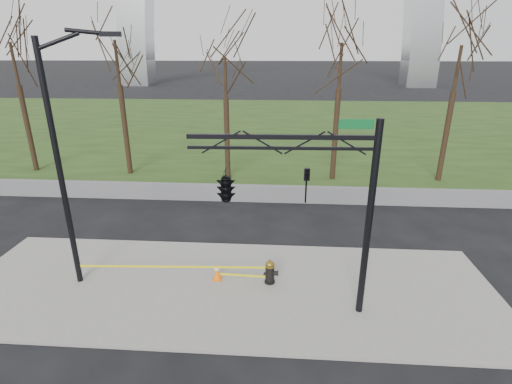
# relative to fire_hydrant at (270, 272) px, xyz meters

# --- Properties ---
(ground) EXTENTS (500.00, 500.00, 0.00)m
(ground) POSITION_rel_fire_hydrant_xyz_m (-1.46, -0.32, -0.51)
(ground) COLOR black
(ground) RESTS_ON ground
(sidewalk) EXTENTS (18.00, 6.00, 0.10)m
(sidewalk) POSITION_rel_fire_hydrant_xyz_m (-1.46, -0.32, -0.46)
(sidewalk) COLOR gray
(sidewalk) RESTS_ON ground
(grass_strip) EXTENTS (120.00, 40.00, 0.06)m
(grass_strip) POSITION_rel_fire_hydrant_xyz_m (-1.46, 29.68, -0.48)
(grass_strip) COLOR #213A15
(grass_strip) RESTS_ON ground
(guardrail) EXTENTS (60.00, 0.30, 0.90)m
(guardrail) POSITION_rel_fire_hydrant_xyz_m (-1.46, 7.68, -0.06)
(guardrail) COLOR #59595B
(guardrail) RESTS_ON ground
(tree_row) EXTENTS (49.39, 4.00, 8.84)m
(tree_row) POSITION_rel_fire_hydrant_xyz_m (0.24, 11.68, 3.91)
(tree_row) COLOR black
(tree_row) RESTS_ON ground
(fire_hydrant) EXTENTS (0.55, 0.36, 0.89)m
(fire_hydrant) POSITION_rel_fire_hydrant_xyz_m (0.00, 0.00, 0.00)
(fire_hydrant) COLOR black
(fire_hydrant) RESTS_ON sidewalk
(traffic_cone) EXTENTS (0.34, 0.34, 0.62)m
(traffic_cone) POSITION_rel_fire_hydrant_xyz_m (-1.85, 0.08, -0.10)
(traffic_cone) COLOR orange
(traffic_cone) RESTS_ON sidewalk
(street_light) EXTENTS (2.33, 0.86, 8.21)m
(street_light) POSITION_rel_fire_hydrant_xyz_m (-6.37, -0.27, 4.18)
(street_light) COLOR black
(street_light) RESTS_ON ground
(traffic_signal_mast) EXTENTS (5.10, 2.50, 6.00)m
(traffic_signal_mast) POSITION_rel_fire_hydrant_xyz_m (-0.45, -1.41, 3.64)
(traffic_signal_mast) COLOR black
(traffic_signal_mast) RESTS_ON ground
(caution_tape) EXTENTS (6.58, 0.42, 0.45)m
(caution_tape) POSITION_rel_fire_hydrant_xyz_m (-2.78, -0.12, 0.09)
(caution_tape) COLOR yellow
(caution_tape) RESTS_ON ground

